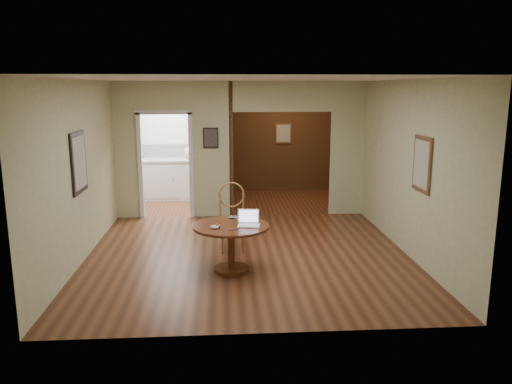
{
  "coord_description": "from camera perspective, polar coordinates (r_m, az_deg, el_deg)",
  "views": [
    {
      "loc": [
        -0.38,
        -7.39,
        2.58
      ],
      "look_at": [
        0.11,
        -0.2,
        1.06
      ],
      "focal_mm": 35.0,
      "sensor_mm": 36.0,
      "label": 1
    }
  ],
  "objects": [
    {
      "name": "floor",
      "position": [
        7.84,
        -0.92,
        -7.33
      ],
      "size": [
        5.0,
        5.0,
        0.0
      ],
      "primitive_type": "plane",
      "color": "#472414",
      "rests_on": "ground"
    },
    {
      "name": "room_shell",
      "position": [
        10.57,
        -4.38,
        4.84
      ],
      "size": [
        5.2,
        7.5,
        5.0
      ],
      "color": "white",
      "rests_on": "ground"
    },
    {
      "name": "grocery_bag",
      "position": [
        11.71,
        -7.51,
        4.47
      ],
      "size": [
        0.34,
        0.31,
        0.29
      ],
      "primitive_type": "ellipsoid",
      "rotation": [
        0.0,
        0.0,
        -0.25
      ],
      "color": "#C0AF8C",
      "rests_on": "kitchen_cabinet"
    },
    {
      "name": "open_laptop",
      "position": [
        7.04,
        -0.84,
        -3.31
      ],
      "size": [
        0.33,
        0.31,
        0.21
      ],
      "rotation": [
        0.0,
        0.0,
        -0.15
      ],
      "color": "white",
      "rests_on": "dining_table"
    },
    {
      "name": "kitchen_cabinet",
      "position": [
        11.82,
        -8.56,
        1.49
      ],
      "size": [
        2.06,
        0.6,
        0.94
      ],
      "color": "white",
      "rests_on": "ground"
    },
    {
      "name": "pen",
      "position": [
        6.8,
        -2.54,
        -4.35
      ],
      "size": [
        0.14,
        0.07,
        0.01
      ],
      "primitive_type": "cylinder",
      "rotation": [
        0.0,
        1.57,
        0.41
      ],
      "color": "#0D0F5B",
      "rests_on": "dining_table"
    },
    {
      "name": "chair",
      "position": [
        8.03,
        -2.76,
        -2.37
      ],
      "size": [
        0.47,
        0.47,
        1.08
      ],
      "rotation": [
        0.0,
        0.0,
        0.02
      ],
      "color": "olive",
      "rests_on": "ground"
    },
    {
      "name": "mouse",
      "position": [
        6.87,
        -4.78,
        -4.02
      ],
      "size": [
        0.13,
        0.1,
        0.05
      ],
      "primitive_type": "ellipsoid",
      "rotation": [
        0.0,
        0.0,
        -0.28
      ],
      "color": "white",
      "rests_on": "dining_table"
    },
    {
      "name": "dining_table",
      "position": [
        7.11,
        -2.85,
        -5.14
      ],
      "size": [
        1.08,
        1.08,
        0.67
      ],
      "rotation": [
        0.0,
        0.0,
        0.24
      ],
      "color": "#5D2E17",
      "rests_on": "ground"
    },
    {
      "name": "wine_glass",
      "position": [
        6.9,
        -4.38,
        -3.78
      ],
      "size": [
        0.08,
        0.08,
        0.09
      ],
      "primitive_type": null,
      "color": "white",
      "rests_on": "dining_table"
    },
    {
      "name": "closed_laptop",
      "position": [
        7.35,
        -1.89,
        -3.03
      ],
      "size": [
        0.38,
        0.28,
        0.03
      ],
      "primitive_type": "imported",
      "rotation": [
        0.0,
        0.0,
        -0.19
      ],
      "color": "#B7B7BC",
      "rests_on": "dining_table"
    }
  ]
}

